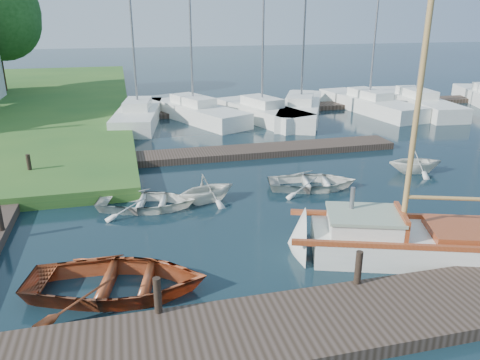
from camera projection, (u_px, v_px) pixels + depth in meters
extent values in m
plane|color=black|center=(240.00, 215.00, 15.02)|extent=(160.00, 160.00, 0.00)
cube|color=#33271D|center=(312.00, 325.00, 9.49)|extent=(18.00, 2.20, 0.30)
cube|color=#33271D|center=(248.00, 152.00, 21.36)|extent=(14.00, 1.60, 0.30)
cube|color=#33271D|center=(324.00, 106.00, 31.88)|extent=(30.00, 1.60, 0.30)
cylinder|color=black|center=(158.00, 295.00, 9.53)|extent=(0.16, 0.16, 0.80)
cylinder|color=black|center=(358.00, 267.00, 10.56)|extent=(0.16, 0.16, 0.80)
cylinder|color=black|center=(29.00, 165.00, 17.73)|extent=(0.16, 0.16, 0.80)
cube|color=silver|center=(407.00, 248.00, 12.45)|extent=(5.38, 3.54, 0.90)
cone|color=silver|center=(296.00, 243.00, 12.70)|extent=(1.59, 2.18, 1.96)
cube|color=maroon|center=(401.00, 216.00, 13.16)|extent=(5.89, 2.17, 0.14)
cube|color=maroon|center=(419.00, 247.00, 11.40)|extent=(5.89, 2.17, 0.14)
cube|color=silver|center=(364.00, 223.00, 12.32)|extent=(2.16, 1.92, 0.44)
cube|color=#90A389|center=(364.00, 214.00, 12.24)|extent=(2.29, 2.04, 0.08)
cube|color=maroon|center=(401.00, 222.00, 12.22)|extent=(0.58, 1.36, 0.60)
cylinder|color=slate|center=(352.00, 198.00, 12.44)|extent=(0.12, 0.12, 0.60)
cube|color=maroon|center=(473.00, 231.00, 12.13)|extent=(2.57, 2.14, 0.20)
cylinder|color=#9F783F|center=(422.00, 70.00, 10.90)|extent=(0.14, 0.14, 8.40)
cylinder|color=#9F783F|center=(471.00, 199.00, 11.84)|extent=(3.05, 1.15, 0.10)
imported|color=maroon|center=(117.00, 277.00, 10.71)|extent=(4.68, 3.78, 0.86)
imported|color=silver|center=(146.00, 199.00, 15.42)|extent=(3.67, 2.98, 0.67)
imported|color=silver|center=(207.00, 187.00, 15.93)|extent=(2.52, 2.34, 1.09)
imported|color=silver|center=(312.00, 180.00, 17.21)|extent=(3.64, 2.91, 0.67)
imported|color=silver|center=(416.00, 159.00, 18.84)|extent=(2.44, 2.19, 1.14)
cube|color=silver|center=(138.00, 116.00, 27.32)|extent=(3.43, 7.73, 0.90)
cube|color=silver|center=(138.00, 104.00, 27.08)|extent=(1.82, 2.81, 0.50)
cylinder|color=slate|center=(131.00, 12.00, 25.40)|extent=(0.12, 0.12, 10.50)
cube|color=silver|center=(193.00, 112.00, 28.50)|extent=(5.67, 8.90, 0.90)
cube|color=silver|center=(193.00, 100.00, 28.26)|extent=(2.56, 3.38, 0.50)
cylinder|color=slate|center=(190.00, 17.00, 26.65)|extent=(0.12, 0.12, 10.07)
cube|color=silver|center=(262.00, 113.00, 28.10)|extent=(4.46, 7.87, 0.90)
cube|color=silver|center=(262.00, 101.00, 27.87)|extent=(2.16, 2.95, 0.50)
cylinder|color=slate|center=(264.00, 8.00, 26.11)|extent=(0.12, 0.12, 10.95)
cube|color=silver|center=(301.00, 109.00, 29.18)|extent=(6.02, 9.58, 0.90)
cube|color=silver|center=(301.00, 98.00, 28.94)|extent=(2.68, 3.62, 0.50)
cylinder|color=slate|center=(306.00, 0.00, 27.03)|extent=(0.12, 0.12, 11.83)
cube|color=silver|center=(369.00, 104.00, 30.78)|extent=(3.41, 9.05, 0.90)
cube|color=silver|center=(370.00, 94.00, 30.55)|extent=(1.82, 3.26, 0.50)
cylinder|color=slate|center=(378.00, 9.00, 28.79)|extent=(0.12, 0.12, 10.89)
cube|color=silver|center=(415.00, 103.00, 31.23)|extent=(3.08, 9.37, 0.90)
cube|color=silver|center=(417.00, 93.00, 30.99)|extent=(1.70, 3.34, 0.50)
cylinder|color=slate|center=(426.00, 15.00, 29.35)|extent=(0.12, 0.12, 10.25)
cylinder|color=#332114|center=(1.00, 66.00, 35.19)|extent=(0.36, 0.36, 3.67)
sphere|color=#1A4916|center=(0.00, 21.00, 33.93)|extent=(5.71, 5.71, 5.71)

